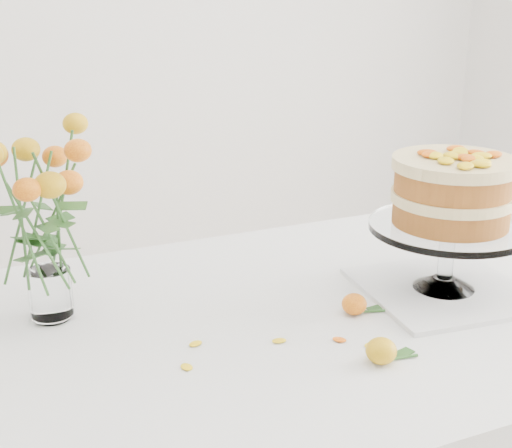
{
  "coord_description": "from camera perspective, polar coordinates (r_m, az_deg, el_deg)",
  "views": [
    {
      "loc": [
        -0.61,
        -1.12,
        1.37
      ],
      "look_at": [
        -0.1,
        0.06,
        0.93
      ],
      "focal_mm": 50.0,
      "sensor_mm": 36.0,
      "label": 1
    }
  ],
  "objects": [
    {
      "name": "loose_rose_near",
      "position": [
        1.23,
        10.01,
        -9.97
      ],
      "size": [
        0.09,
        0.05,
        0.04
      ],
      "rotation": [
        0.0,
        0.0,
        -0.15
      ],
      "color": "gold",
      "rests_on": "table"
    },
    {
      "name": "stray_petal_b",
      "position": [
        1.3,
        6.68,
        -9.19
      ],
      "size": [
        0.03,
        0.02,
        0.0
      ],
      "primitive_type": "ellipsoid",
      "color": "yellow",
      "rests_on": "table"
    },
    {
      "name": "stray_petal_e",
      "position": [
        1.21,
        -5.57,
        -11.33
      ],
      "size": [
        0.03,
        0.02,
        0.0
      ],
      "primitive_type": "ellipsoid",
      "color": "yellow",
      "rests_on": "table"
    },
    {
      "name": "rose_vase",
      "position": [
        1.34,
        -16.82,
        1.83
      ],
      "size": [
        0.35,
        0.35,
        0.4
      ],
      "rotation": [
        0.0,
        0.0,
        0.42
      ],
      "color": "white",
      "rests_on": "table"
    },
    {
      "name": "cake_stand",
      "position": [
        1.46,
        15.38,
        1.99
      ],
      "size": [
        0.32,
        0.32,
        0.29
      ],
      "rotation": [
        0.0,
        0.0,
        0.26
      ],
      "color": "white",
      "rests_on": "napkin"
    },
    {
      "name": "table",
      "position": [
        1.45,
        4.44,
        -9.59
      ],
      "size": [
        1.43,
        0.93,
        0.76
      ],
      "color": "tan",
      "rests_on": "ground"
    },
    {
      "name": "stray_petal_d",
      "position": [
        1.28,
        -4.86,
        -9.53
      ],
      "size": [
        0.03,
        0.02,
        0.0
      ],
      "primitive_type": "ellipsoid",
      "color": "yellow",
      "rests_on": "table"
    },
    {
      "name": "stray_petal_c",
      "position": [
        1.29,
        9.15,
        -9.57
      ],
      "size": [
        0.03,
        0.02,
        0.0
      ],
      "primitive_type": "ellipsoid",
      "color": "yellow",
      "rests_on": "table"
    },
    {
      "name": "stray_petal_a",
      "position": [
        1.29,
        1.87,
        -9.33
      ],
      "size": [
        0.03,
        0.02,
        0.0
      ],
      "primitive_type": "ellipsoid",
      "color": "yellow",
      "rests_on": "table"
    },
    {
      "name": "loose_rose_far",
      "position": [
        1.39,
        7.88,
        -6.38
      ],
      "size": [
        0.09,
        0.05,
        0.04
      ],
      "rotation": [
        0.0,
        0.0,
        -0.31
      ],
      "color": "#B84209",
      "rests_on": "table"
    },
    {
      "name": "napkin",
      "position": [
        1.53,
        14.74,
        -5.1
      ],
      "size": [
        0.35,
        0.35,
        0.01
      ],
      "primitive_type": "cube",
      "rotation": [
        0.0,
        0.0,
        -0.1
      ],
      "color": "white",
      "rests_on": "table"
    }
  ]
}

